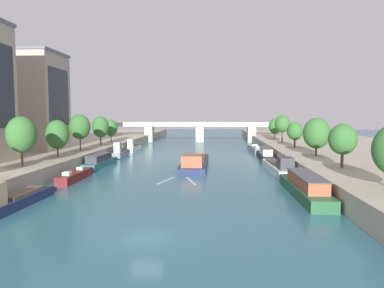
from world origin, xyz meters
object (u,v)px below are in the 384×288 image
(moored_boat_right_gap_after, at_px, (305,187))
(moored_boat_left_downstream, at_px, (76,176))
(tree_left_midway, at_px, (111,128))
(tree_right_far, at_px, (317,133))
(tree_left_third, at_px, (80,127))
(tree_left_second, at_px, (100,127))
(moored_boat_left_midway, at_px, (134,147))
(moored_boat_right_midway, at_px, (256,149))
(barge_midriver, at_px, (195,162))
(tree_right_third, at_px, (343,139))
(tree_right_nearest, at_px, (275,126))
(moored_boat_right_upstream, at_px, (279,167))
(moored_boat_right_far, at_px, (265,154))
(moored_boat_left_gap_after, at_px, (13,199))
(tree_left_past_mid, at_px, (21,134))
(bridge_far, at_px, (200,129))
(tree_right_second, at_px, (295,131))
(moored_boat_left_lone, at_px, (100,161))
(tree_right_end_of_row, at_px, (282,124))
(tree_left_nearest, at_px, (57,134))
(moored_boat_left_upstream, at_px, (121,152))

(moored_boat_right_gap_after, bearing_deg, moored_boat_left_downstream, 164.80)
(tree_left_midway, bearing_deg, tree_right_far, -32.20)
(moored_boat_right_gap_after, distance_m, tree_left_third, 46.39)
(tree_left_second, xyz_separation_m, tree_right_far, (44.43, -18.21, -0.35))
(moored_boat_left_midway, relative_size, tree_left_midway, 1.72)
(moored_boat_right_midway, distance_m, tree_right_far, 30.41)
(barge_midriver, distance_m, tree_left_second, 28.70)
(tree_right_third, distance_m, tree_right_nearest, 55.74)
(moored_boat_right_upstream, height_order, tree_left_midway, tree_left_midway)
(moored_boat_right_upstream, bearing_deg, tree_left_midway, 140.11)
(moored_boat_right_far, distance_m, tree_left_third, 38.89)
(moored_boat_left_gap_after, bearing_deg, tree_left_second, 97.31)
(tree_left_past_mid, height_order, bridge_far, tree_left_past_mid)
(barge_midriver, xyz_separation_m, tree_right_second, (21.01, 12.89, 5.10))
(moored_boat_right_far, bearing_deg, tree_left_third, -168.21)
(tree_right_far, bearing_deg, moored_boat_left_lone, 178.65)
(tree_left_third, xyz_separation_m, tree_right_far, (44.46, -5.65, -0.80))
(moored_boat_left_lone, xyz_separation_m, tree_right_end_of_row, (38.32, 27.22, 6.19))
(tree_left_nearest, distance_m, tree_right_far, 44.74)
(tree_right_nearest, bearing_deg, moored_boat_right_upstream, -98.45)
(tree_left_third, bearing_deg, tree_left_nearest, -90.38)
(moored_boat_right_midway, xyz_separation_m, tree_left_past_mid, (-37.60, -44.39, 6.19))
(tree_left_second, bearing_deg, tree_left_past_mid, -90.40)
(moored_boat_left_lone, distance_m, tree_left_past_mid, 18.22)
(tree_right_nearest, bearing_deg, tree_left_nearest, -133.85)
(tree_left_midway, bearing_deg, moored_boat_right_upstream, -39.89)
(moored_boat_right_upstream, bearing_deg, moored_boat_left_upstream, 149.39)
(barge_midriver, bearing_deg, tree_right_far, -5.56)
(tree_right_second, bearing_deg, tree_right_nearest, 89.71)
(moored_boat_left_lone, bearing_deg, moored_boat_left_upstream, 89.84)
(moored_boat_left_downstream, relative_size, tree_right_third, 1.81)
(moored_boat_right_gap_after, distance_m, tree_right_end_of_row, 50.04)
(barge_midriver, relative_size, tree_right_far, 3.50)
(tree_left_past_mid, bearing_deg, moored_boat_left_gap_after, -64.46)
(moored_boat_right_upstream, height_order, tree_right_second, tree_right_second)
(moored_boat_left_gap_after, bearing_deg, moored_boat_right_midway, 61.33)
(tree_right_far, distance_m, tree_right_nearest, 41.69)
(barge_midriver, relative_size, tree_right_third, 3.87)
(moored_boat_left_gap_after, height_order, moored_boat_right_midway, moored_boat_left_gap_after)
(moored_boat_left_gap_after, distance_m, tree_left_past_mid, 15.58)
(moored_boat_right_upstream, distance_m, tree_right_third, 13.59)
(tree_left_nearest, bearing_deg, moored_boat_left_midway, 80.76)
(moored_boat_left_downstream, height_order, tree_right_second, tree_right_second)
(barge_midriver, height_order, moored_boat_left_downstream, barge_midriver)
(bridge_far, bearing_deg, tree_left_past_mid, -106.08)
(tree_left_third, bearing_deg, moored_boat_left_upstream, 60.76)
(moored_boat_left_downstream, height_order, tree_right_far, tree_right_far)
(moored_boat_left_downstream, bearing_deg, tree_right_nearest, 55.13)
(tree_left_nearest, bearing_deg, tree_left_third, 89.62)
(moored_boat_right_midway, relative_size, tree_right_nearest, 2.44)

